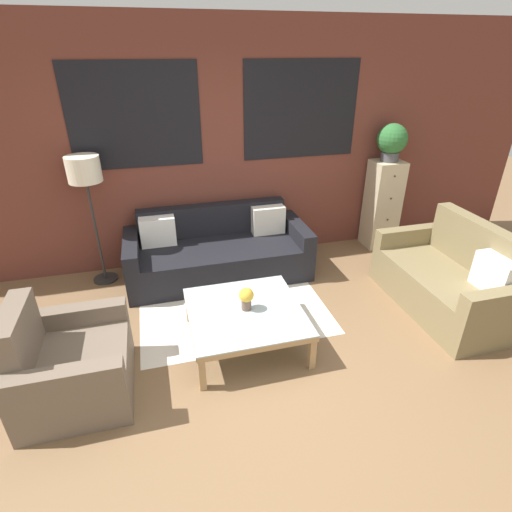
{
  "coord_description": "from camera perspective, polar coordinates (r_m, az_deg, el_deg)",
  "views": [
    {
      "loc": [
        -0.85,
        -2.27,
        2.46
      ],
      "look_at": [
        0.09,
        1.25,
        0.55
      ],
      "focal_mm": 28.0,
      "sensor_mm": 36.0,
      "label": 1
    }
  ],
  "objects": [
    {
      "name": "rug",
      "position": [
        4.3,
        -3.37,
        -7.22
      ],
      "size": [
        1.92,
        1.45,
        0.0
      ],
      "color": "silver",
      "rests_on": "ground_plane"
    },
    {
      "name": "flower_vase",
      "position": [
        3.56,
        -1.39,
        -5.93
      ],
      "size": [
        0.13,
        0.13,
        0.22
      ],
      "color": "brown",
      "rests_on": "coffee_table"
    },
    {
      "name": "ground_plane",
      "position": [
        3.45,
        4.13,
        -17.89
      ],
      "size": [
        16.0,
        16.0,
        0.0
      ],
      "primitive_type": "plane",
      "color": "brown"
    },
    {
      "name": "floor_lamp",
      "position": [
        4.63,
        -23.23,
        10.41
      ],
      "size": [
        0.35,
        0.35,
        1.47
      ],
      "color": "#2D2D2D",
      "rests_on": "ground_plane"
    },
    {
      "name": "couch_dark",
      "position": [
        4.79,
        -5.45,
        0.45
      ],
      "size": [
        2.11,
        0.88,
        0.78
      ],
      "color": "black",
      "rests_on": "ground_plane"
    },
    {
      "name": "drawer_cabinet",
      "position": [
        5.65,
        17.56,
        7.02
      ],
      "size": [
        0.39,
        0.37,
        1.17
      ],
      "color": "#C6B793",
      "rests_on": "ground_plane"
    },
    {
      "name": "settee_vintage",
      "position": [
        4.6,
        25.9,
        -3.25
      ],
      "size": [
        0.8,
        1.52,
        0.92
      ],
      "color": "olive",
      "rests_on": "ground_plane"
    },
    {
      "name": "armchair_corner",
      "position": [
        3.51,
        -24.98,
        -13.99
      ],
      "size": [
        0.8,
        0.9,
        0.84
      ],
      "color": "#6B5B4C",
      "rests_on": "ground_plane"
    },
    {
      "name": "wall_back_brick",
      "position": [
        4.9,
        -4.77,
        15.17
      ],
      "size": [
        8.4,
        0.09,
        2.8
      ],
      "color": "brown",
      "rests_on": "ground_plane"
    },
    {
      "name": "coffee_table",
      "position": [
        3.64,
        -1.54,
        -8.36
      ],
      "size": [
        1.01,
        1.01,
        0.36
      ],
      "color": "silver",
      "rests_on": "ground_plane"
    },
    {
      "name": "potted_plant",
      "position": [
        5.43,
        18.85,
        15.33
      ],
      "size": [
        0.37,
        0.37,
        0.46
      ],
      "color": "#47474C",
      "rests_on": "drawer_cabinet"
    }
  ]
}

